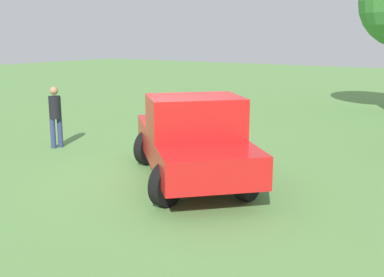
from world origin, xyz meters
The scene contains 3 objects.
ground_plane centered at (0.00, 0.00, 0.00)m, with size 80.00×80.00×0.00m, color #5B8C47.
pickup_truck centered at (-0.15, 0.47, 0.95)m, with size 4.45×4.52×1.82m.
person_bystander centered at (-0.60, -4.35, 0.95)m, with size 0.41×0.41×1.68m.
Camera 1 is at (7.71, 5.79, 3.00)m, focal length 43.94 mm.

